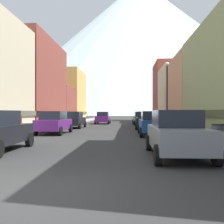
{
  "coord_description": "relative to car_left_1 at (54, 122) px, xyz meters",
  "views": [
    {
      "loc": [
        1.9,
        -5.32,
        1.7
      ],
      "look_at": [
        -0.96,
        44.47,
        1.76
      ],
      "focal_mm": 41.28,
      "sensor_mm": 36.0,
      "label": 1
    }
  ],
  "objects": [
    {
      "name": "ground_plane",
      "position": [
        3.8,
        -14.58,
        -0.9
      ],
      "size": [
        400.0,
        400.0,
        0.0
      ],
      "primitive_type": "plane",
      "color": "#2D2D2D"
    },
    {
      "name": "sidewalk_left",
      "position": [
        -2.45,
        20.42,
        -0.82
      ],
      "size": [
        2.5,
        100.0,
        0.15
      ],
      "primitive_type": "cube",
      "color": "gray",
      "rests_on": "ground"
    },
    {
      "name": "sidewalk_right",
      "position": [
        10.05,
        20.42,
        -0.82
      ],
      "size": [
        2.5,
        100.0,
        0.15
      ],
      "primitive_type": "cube",
      "color": "gray",
      "rests_on": "ground"
    },
    {
      "name": "storefront_left_2",
      "position": [
        -7.28,
        13.08,
        4.43
      ],
      "size": [
        7.47,
        13.45,
        11.02
      ],
      "color": "brown",
      "rests_on": "ground"
    },
    {
      "name": "storefront_left_3",
      "position": [
        -7.11,
        23.96,
        2.01
      ],
      "size": [
        7.13,
        8.06,
        6.05
      ],
      "color": "brown",
      "rests_on": "ground"
    },
    {
      "name": "storefront_left_4",
      "position": [
        -7.69,
        33.7,
        4.12
      ],
      "size": [
        8.29,
        10.89,
        10.37
      ],
      "color": "#D8B259",
      "rests_on": "ground"
    },
    {
      "name": "storefront_right_2",
      "position": [
        15.48,
        11.92,
        3.11
      ],
      "size": [
        8.67,
        10.87,
        8.33
      ],
      "color": "tan",
      "rests_on": "ground"
    },
    {
      "name": "storefront_right_3",
      "position": [
        14.74,
        22.43,
        3.42
      ],
      "size": [
        7.17,
        9.26,
        8.96
      ],
      "color": "beige",
      "rests_on": "ground"
    },
    {
      "name": "storefront_right_4",
      "position": [
        16.17,
        32.06,
        4.7
      ],
      "size": [
        10.03,
        8.99,
        11.55
      ],
      "color": "brown",
      "rests_on": "ground"
    },
    {
      "name": "car_left_1",
      "position": [
        0.0,
        0.0,
        0.0
      ],
      "size": [
        2.1,
        4.42,
        1.78
      ],
      "color": "#591E72",
      "rests_on": "ground"
    },
    {
      "name": "car_left_2",
      "position": [
        0.0,
        7.56,
        0.0
      ],
      "size": [
        2.09,
        4.41,
        1.78
      ],
      "color": "black",
      "rests_on": "ground"
    },
    {
      "name": "car_right_0",
      "position": [
        7.6,
        -9.97,
        0.0
      ],
      "size": [
        2.07,
        4.41,
        1.78
      ],
      "color": "slate",
      "rests_on": "ground"
    },
    {
      "name": "car_right_1",
      "position": [
        7.6,
        -0.99,
        0.0
      ],
      "size": [
        2.07,
        4.4,
        1.78
      ],
      "color": "#19478C",
      "rests_on": "ground"
    },
    {
      "name": "car_right_2",
      "position": [
        7.6,
        6.37,
        0.0
      ],
      "size": [
        2.22,
        4.47,
        1.78
      ],
      "color": "black",
      "rests_on": "ground"
    },
    {
      "name": "car_right_3",
      "position": [
        7.6,
        14.99,
        0.0
      ],
      "size": [
        2.19,
        4.46,
        1.78
      ],
      "color": "#265933",
      "rests_on": "ground"
    },
    {
      "name": "car_driving_0",
      "position": [
        2.2,
        17.72,
        0.0
      ],
      "size": [
        2.06,
        4.4,
        1.78
      ],
      "color": "#591E72",
      "rests_on": "ground"
    },
    {
      "name": "trash_bin_right",
      "position": [
        10.15,
        -7.04,
        -0.26
      ],
      "size": [
        0.59,
        0.59,
        0.98
      ],
      "color": "#4C5156",
      "rests_on": "sidewalk_right"
    },
    {
      "name": "potted_plant_1",
      "position": [
        -3.2,
        -1.34,
        -0.31
      ],
      "size": [
        0.53,
        0.53,
        0.78
      ],
      "color": "#4C4C51",
      "rests_on": "sidewalk_left"
    },
    {
      "name": "pedestrian_0",
      "position": [
        -2.45,
        -0.93,
        -0.03
      ],
      "size": [
        0.36,
        0.36,
        1.57
      ],
      "color": "brown",
      "rests_on": "sidewalk_left"
    },
    {
      "name": "pedestrian_1",
      "position": [
        -2.45,
        -0.79,
        -0.05
      ],
      "size": [
        0.36,
        0.36,
        1.52
      ],
      "color": "maroon",
      "rests_on": "sidewalk_left"
    },
    {
      "name": "pedestrian_2",
      "position": [
        10.05,
        -3.16,
        0.03
      ],
      "size": [
        0.36,
        0.36,
        1.69
      ],
      "color": "brown",
      "rests_on": "sidewalk_right"
    },
    {
      "name": "streetlamp_right",
      "position": [
        9.15,
        2.36,
        3.09
      ],
      "size": [
        0.36,
        0.36,
        5.86
      ],
      "color": "black",
      "rests_on": "sidewalk_right"
    },
    {
      "name": "mountain_backdrop",
      "position": [
        19.21,
        245.42,
        67.7
      ],
      "size": [
        290.84,
        290.84,
        137.19
      ],
      "primitive_type": "cone",
      "color": "silver",
      "rests_on": "ground"
    }
  ]
}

